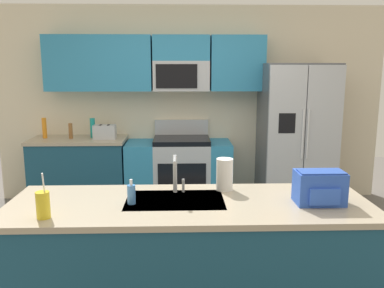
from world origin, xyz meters
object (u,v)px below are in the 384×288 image
at_px(pepper_mill, 71,131).
at_px(paper_towel_roll, 225,174).
at_px(drink_cup_yellow, 43,205).
at_px(bottle_orange, 44,128).
at_px(sink_faucet, 176,171).
at_px(bottle_teal, 93,128).
at_px(backpack, 320,187).
at_px(refrigerator, 296,136).
at_px(toaster, 105,132).
at_px(soap_dispenser, 131,194).
at_px(range_oven, 179,172).

distance_m(pepper_mill, paper_towel_roll, 2.84).
bearing_deg(drink_cup_yellow, paper_towel_roll, 24.53).
relative_size(pepper_mill, bottle_orange, 0.75).
height_order(sink_faucet, drink_cup_yellow, drink_cup_yellow).
height_order(bottle_teal, backpack, bottle_teal).
relative_size(pepper_mill, sink_faucet, 0.70).
height_order(sink_faucet, backpack, sink_faucet).
distance_m(refrigerator, backpack, 2.56).
relative_size(refrigerator, bottle_orange, 7.02).
bearing_deg(toaster, soap_dispenser, -75.83).
distance_m(pepper_mill, drink_cup_yellow, 2.84).
height_order(range_oven, bottle_orange, bottle_orange).
bearing_deg(refrigerator, backpack, -102.71).
xyz_separation_m(drink_cup_yellow, backpack, (1.77, 0.21, 0.03)).
relative_size(range_oven, paper_towel_roll, 5.67).
xyz_separation_m(toaster, bottle_teal, (-0.17, 0.11, 0.04)).
height_order(pepper_mill, paper_towel_roll, paper_towel_roll).
xyz_separation_m(sink_faucet, paper_towel_roll, (0.36, 0.07, -0.05)).
bearing_deg(range_oven, backpack, -69.69).
bearing_deg(sink_faucet, drink_cup_yellow, -150.30).
xyz_separation_m(range_oven, soap_dispenser, (-0.32, -2.54, 0.53)).
bearing_deg(drink_cup_yellow, bottle_orange, 107.84).
height_order(bottle_teal, drink_cup_yellow, drink_cup_yellow).
height_order(drink_cup_yellow, soap_dispenser, drink_cup_yellow).
distance_m(range_oven, bottle_orange, 1.83).
xyz_separation_m(soap_dispenser, backpack, (1.27, -0.03, 0.05)).
bearing_deg(soap_dispenser, refrigerator, 53.41).
xyz_separation_m(refrigerator, toaster, (-2.46, 0.02, 0.07)).
distance_m(refrigerator, toaster, 2.46).
relative_size(pepper_mill, drink_cup_yellow, 0.69).
xyz_separation_m(bottle_teal, sink_faucet, (1.10, -2.38, 0.04)).
bearing_deg(sink_faucet, bottle_teal, 114.81).
bearing_deg(pepper_mill, refrigerator, -1.37).
distance_m(bottle_teal, sink_faucet, 2.62).
relative_size(bottle_teal, paper_towel_roll, 1.06).
bearing_deg(refrigerator, paper_towel_roll, -118.26).
bearing_deg(refrigerator, toaster, 179.55).
height_order(refrigerator, pepper_mill, refrigerator).
relative_size(refrigerator, backpack, 5.78).
relative_size(toaster, paper_towel_roll, 1.17).
xyz_separation_m(refrigerator, bottle_orange, (-3.25, 0.11, 0.11)).
height_order(range_oven, toaster, range_oven).
bearing_deg(range_oven, paper_towel_roll, -81.27).
height_order(refrigerator, soap_dispenser, refrigerator).
relative_size(drink_cup_yellow, paper_towel_roll, 1.19).
bearing_deg(bottle_orange, drink_cup_yellow, -72.16).
xyz_separation_m(soap_dispenser, paper_towel_roll, (0.66, 0.29, 0.05)).
bearing_deg(backpack, bottle_teal, 128.23).
relative_size(bottle_orange, backpack, 0.82).
bearing_deg(backpack, toaster, 126.95).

